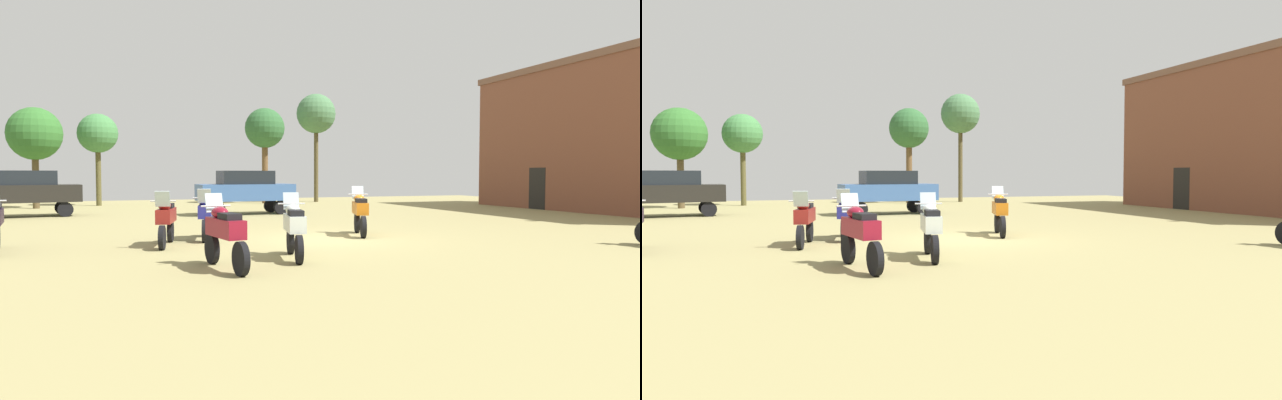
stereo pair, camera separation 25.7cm
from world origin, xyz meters
TOP-DOWN VIEW (x-y plane):
  - ground_plane at (0.00, 0.00)m, footprint 44.00×52.00m
  - brick_building at (18.00, 5.63)m, footprint 6.12×16.36m
  - motorcycle_2 at (-4.43, -0.06)m, footprint 0.74×2.19m
  - motorcycle_3 at (-3.27, 1.05)m, footprint 0.69×2.08m
  - motorcycle_4 at (1.31, 0.55)m, footprint 0.80×2.07m
  - motorcycle_5 at (-1.94, -3.21)m, footprint 0.68×2.10m
  - motorcycle_6 at (-3.62, -4.07)m, footprint 0.70×2.23m
  - car_2 at (-9.35, 11.92)m, footprint 4.54×2.50m
  - car_3 at (-0.12, 10.28)m, footprint 4.42×2.10m
  - tree_1 at (6.65, 19.74)m, footprint 2.58×2.58m
  - tree_3 at (-6.71, 19.92)m, footprint 2.26×2.26m
  - tree_4 at (3.06, 19.25)m, footprint 2.50×2.50m
  - tree_5 at (-9.77, 18.21)m, footprint 2.80×2.80m

SIDE VIEW (x-z plane):
  - ground_plane at x=0.00m, z-range 0.00..0.02m
  - motorcycle_5 at x=-1.94m, z-range 0.01..1.45m
  - motorcycle_2 at x=-4.43m, z-range 0.01..1.45m
  - motorcycle_3 at x=-3.27m, z-range 0.00..1.46m
  - motorcycle_4 at x=1.31m, z-range 0.00..1.49m
  - motorcycle_6 at x=-3.62m, z-range 0.01..1.48m
  - car_2 at x=-9.35m, z-range 0.19..2.19m
  - car_3 at x=-0.12m, z-range 0.19..2.19m
  - brick_building at x=18.00m, z-range 0.01..7.54m
  - tree_5 at x=-9.77m, z-range 1.27..6.67m
  - tree_3 at x=-6.71m, z-range 1.49..6.83m
  - tree_4 at x=3.06m, z-range 1.66..7.63m
  - tree_1 at x=6.65m, z-range 2.20..9.29m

